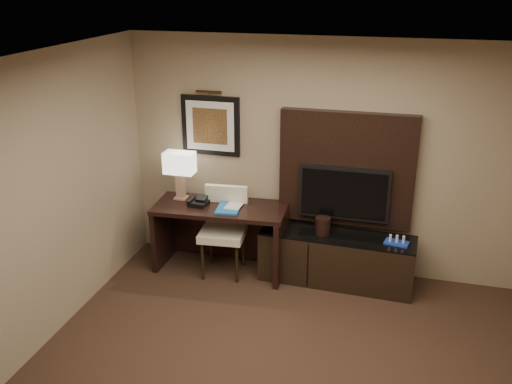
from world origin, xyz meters
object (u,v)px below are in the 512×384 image
(desk, at_px, (221,238))
(credenza, at_px, (336,259))
(tv, at_px, (344,193))
(minibar_tray, at_px, (397,240))
(desk_chair, at_px, (223,232))
(desk_phone, at_px, (199,201))
(ice_bucket, at_px, (323,226))
(table_lamp, at_px, (180,175))

(desk, distance_m, credenza, 1.36)
(tv, distance_m, minibar_tray, 0.77)
(credenza, xyz_separation_m, minibar_tray, (0.64, -0.05, 0.34))
(desk_chair, bearing_deg, desk, 118.96)
(desk_phone, relative_size, minibar_tray, 0.82)
(desk_chair, xyz_separation_m, ice_bucket, (1.13, 0.12, 0.16))
(tv, distance_m, ice_bucket, 0.43)
(desk_chair, relative_size, ice_bucket, 5.51)
(minibar_tray, bearing_deg, ice_bucket, 176.46)
(desk, relative_size, ice_bucket, 7.99)
(table_lamp, height_order, ice_bucket, table_lamp)
(credenza, bearing_deg, ice_bucket, -176.54)
(tv, xyz_separation_m, minibar_tray, (0.62, -0.24, -0.38))
(tv, xyz_separation_m, desk_phone, (-1.62, -0.28, -0.16))
(desk_chair, bearing_deg, desk_phone, 168.47)
(table_lamp, height_order, minibar_tray, table_lamp)
(credenza, relative_size, desk_phone, 8.33)
(desk_phone, bearing_deg, desk_chair, -1.52)
(desk, relative_size, desk_chair, 1.45)
(table_lamp, relative_size, minibar_tray, 2.33)
(tv, relative_size, minibar_tray, 3.98)
(tv, bearing_deg, credenza, -97.27)
(tv, height_order, desk_chair, tv)
(desk, relative_size, table_lamp, 2.59)
(desk_phone, bearing_deg, tv, 14.59)
(desk_phone, relative_size, ice_bucket, 1.09)
(desk, height_order, tv, tv)
(desk_chair, relative_size, table_lamp, 1.79)
(desk, bearing_deg, tv, 6.39)
(desk_chair, distance_m, desk_phone, 0.45)
(table_lamp, bearing_deg, desk, -11.24)
(credenza, height_order, desk_chair, desk_chair)
(tv, bearing_deg, desk_chair, -166.62)
(minibar_tray, bearing_deg, desk_phone, -179.02)
(desk, xyz_separation_m, credenza, (1.35, 0.05, -0.11))
(credenza, xyz_separation_m, desk_chair, (-1.30, -0.13, 0.23))
(minibar_tray, bearing_deg, table_lamp, 177.54)
(table_lamp, relative_size, ice_bucket, 3.08)
(ice_bucket, bearing_deg, desk, -177.78)
(table_lamp, relative_size, desk_phone, 2.83)
(desk_phone, height_order, minibar_tray, desk_phone)
(desk_phone, bearing_deg, table_lamp, 156.60)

